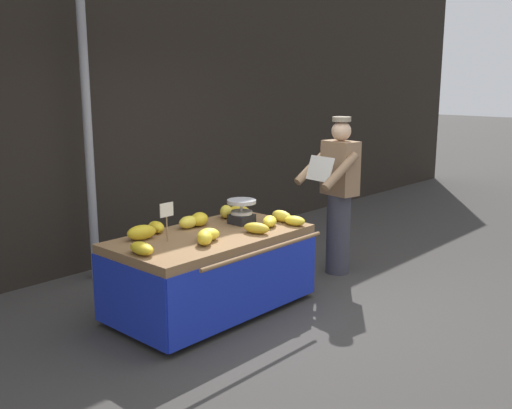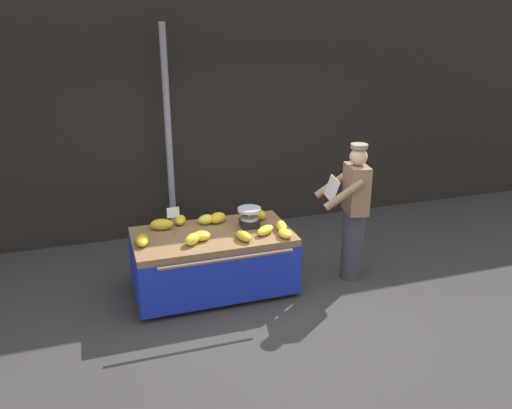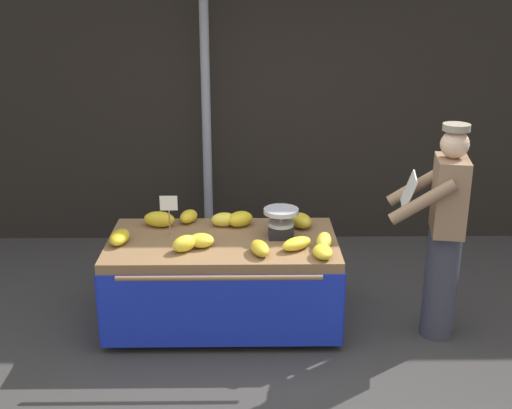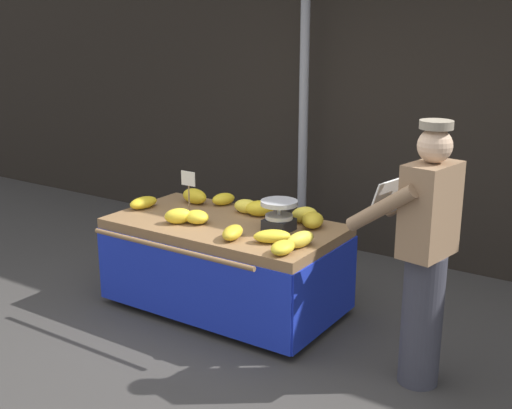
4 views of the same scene
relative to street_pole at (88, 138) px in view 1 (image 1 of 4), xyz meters
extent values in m
plane|color=#383533|center=(0.62, -2.23, -1.51)|extent=(60.00, 60.00, 0.00)
cube|color=black|center=(0.62, 0.40, 0.53)|extent=(16.00, 0.24, 4.08)
cylinder|color=gray|center=(0.00, 0.00, 0.00)|extent=(0.09, 0.09, 3.03)
cube|color=olive|center=(0.20, -1.59, -0.82)|extent=(1.82, 0.97, 0.08)
cylinder|color=black|center=(-0.63, -1.59, -1.17)|extent=(0.05, 0.69, 0.69)
cylinder|color=#B7B7BC|center=(-0.66, -1.59, -1.17)|extent=(0.01, 0.12, 0.12)
cylinder|color=black|center=(1.04, -1.59, -1.17)|extent=(0.05, 0.69, 0.69)
cylinder|color=#B7B7BC|center=(1.07, -1.59, -1.17)|extent=(0.01, 0.12, 0.12)
cylinder|color=#4C4742|center=(0.20, -1.18, -1.19)|extent=(0.05, 0.05, 0.66)
cube|color=#192DB2|center=(0.20, -2.08, -1.16)|extent=(1.82, 0.02, 0.60)
cube|color=#192DB2|center=(0.20, -1.10, -1.16)|extent=(1.82, 0.02, 0.60)
cube|color=#192DB2|center=(-0.71, -1.59, -1.16)|extent=(0.02, 0.97, 0.60)
cube|color=#192DB2|center=(1.12, -1.59, -1.16)|extent=(0.02, 0.97, 0.60)
cylinder|color=olive|center=(0.20, -2.26, -0.80)|extent=(1.46, 0.04, 0.04)
cube|color=black|center=(0.67, -1.53, -0.73)|extent=(0.20, 0.20, 0.09)
cylinder|color=#B7B7BC|center=(0.67, -1.53, -0.63)|extent=(0.02, 0.02, 0.11)
cylinder|color=#B7B7BC|center=(0.67, -1.53, -0.56)|extent=(0.28, 0.28, 0.03)
cylinder|color=#B7B7BC|center=(0.67, -1.53, -0.67)|extent=(0.21, 0.21, 0.03)
cylinder|color=#997A51|center=(-0.22, -1.50, -0.67)|extent=(0.01, 0.01, 0.22)
cube|color=white|center=(-0.22, -1.51, -0.50)|extent=(0.14, 0.01, 0.12)
ellipsoid|color=yellow|center=(0.99, -1.77, -0.72)|extent=(0.16, 0.28, 0.11)
ellipsoid|color=yellow|center=(0.05, -1.74, -0.72)|extent=(0.20, 0.17, 0.11)
ellipsoid|color=yellow|center=(0.74, -1.26, -0.71)|extent=(0.24, 0.24, 0.13)
ellipsoid|color=gold|center=(-0.60, -1.65, -0.73)|extent=(0.17, 0.29, 0.10)
ellipsoid|color=gold|center=(-0.33, -1.29, -0.71)|extent=(0.29, 0.20, 0.13)
ellipsoid|color=yellow|center=(0.96, -1.96, -0.73)|extent=(0.16, 0.23, 0.09)
ellipsoid|color=gold|center=(0.50, -1.89, -0.73)|extent=(0.19, 0.28, 0.10)
ellipsoid|color=yellow|center=(0.78, -1.80, -0.73)|extent=(0.29, 0.27, 0.10)
ellipsoid|color=gold|center=(-0.10, -1.19, -0.72)|extent=(0.19, 0.25, 0.10)
ellipsoid|color=gold|center=(0.85, -1.33, -0.72)|extent=(0.23, 0.27, 0.12)
ellipsoid|color=yellow|center=(-0.07, -1.82, -0.72)|extent=(0.24, 0.25, 0.12)
ellipsoid|color=gold|center=(0.34, -1.29, -0.71)|extent=(0.28, 0.26, 0.13)
ellipsoid|color=yellow|center=(0.21, -1.29, -0.72)|extent=(0.23, 0.17, 0.12)
cylinder|color=#383842|center=(1.92, -1.81, -1.07)|extent=(0.26, 0.26, 0.88)
cube|color=#8C6B4C|center=(1.92, -1.81, -0.34)|extent=(0.29, 0.41, 0.58)
sphere|color=#DBB28E|center=(1.92, -1.81, 0.05)|extent=(0.21, 0.21, 0.21)
cylinder|color=gray|center=(1.92, -1.81, 0.18)|extent=(0.20, 0.20, 0.05)
cylinder|color=#8C6B4C|center=(1.67, -1.98, -0.33)|extent=(0.49, 0.17, 0.37)
cylinder|color=#8C6B4C|center=(1.74, -1.57, -0.33)|extent=(0.49, 0.17, 0.37)
cube|color=silver|center=(1.62, -1.76, -0.32)|extent=(0.15, 0.35, 0.25)
camera|label=1|loc=(-3.32, -5.36, 0.59)|focal=41.39mm
camera|label=2|loc=(-1.02, -6.95, 1.61)|focal=36.24mm
camera|label=3|loc=(0.41, -6.44, 1.20)|focal=46.05mm
camera|label=4|loc=(3.16, -5.60, 0.79)|focal=46.41mm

